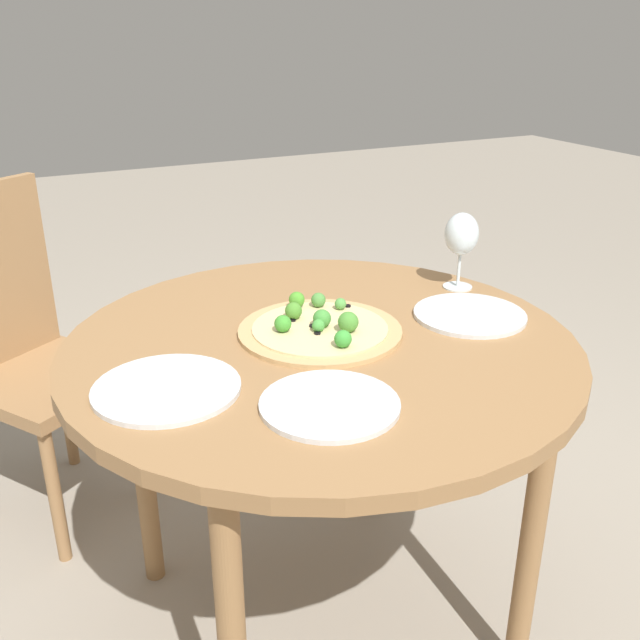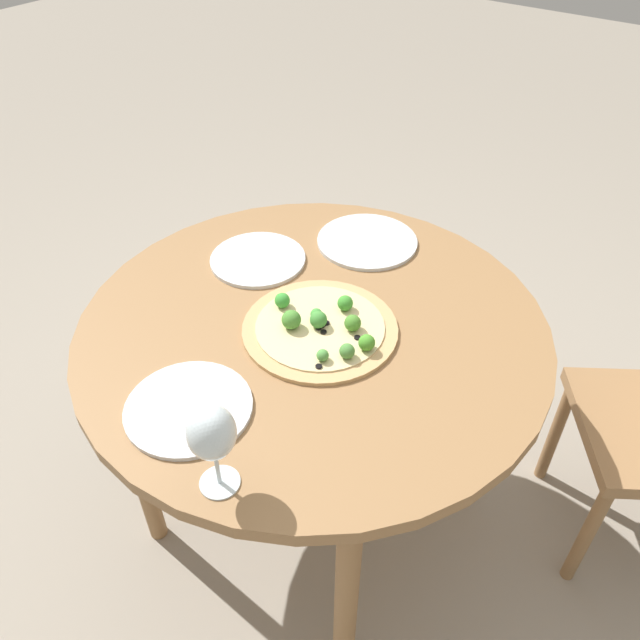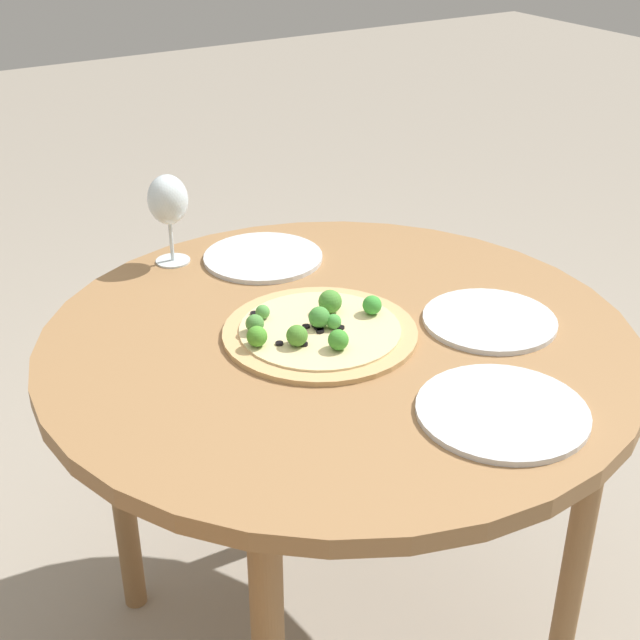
{
  "view_description": "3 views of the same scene",
  "coord_description": "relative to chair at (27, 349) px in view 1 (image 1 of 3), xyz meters",
  "views": [
    {
      "loc": [
        -1.21,
        0.6,
        1.39
      ],
      "look_at": [
        0.03,
        -0.01,
        0.8
      ],
      "focal_mm": 40.0,
      "sensor_mm": 36.0,
      "label": 1
    },
    {
      "loc": [
        0.65,
        -0.86,
        1.69
      ],
      "look_at": [
        0.03,
        -0.01,
        0.8
      ],
      "focal_mm": 35.0,
      "sensor_mm": 36.0,
      "label": 2
    },
    {
      "loc": [
        0.76,
        1.17,
        1.55
      ],
      "look_at": [
        0.03,
        -0.01,
        0.8
      ],
      "focal_mm": 50.0,
      "sensor_mm": 36.0,
      "label": 3
    }
  ],
  "objects": [
    {
      "name": "pizza",
      "position": [
        -0.77,
        -0.55,
        0.26
      ],
      "size": [
        0.35,
        0.35,
        0.06
      ],
      "color": "tan",
      "rests_on": "dining_table"
    },
    {
      "name": "plate_far",
      "position": [
        -0.88,
        -0.19,
        0.26
      ],
      "size": [
        0.27,
        0.27,
        0.01
      ],
      "color": "silver",
      "rests_on": "dining_table"
    },
    {
      "name": "plate_near",
      "position": [
        -0.84,
        -0.89,
        0.26
      ],
      "size": [
        0.25,
        0.25,
        0.01
      ],
      "color": "silver",
      "rests_on": "dining_table"
    },
    {
      "name": "plate_side",
      "position": [
        -1.06,
        -0.43,
        0.26
      ],
      "size": [
        0.24,
        0.24,
        0.01
      ],
      "color": "silver",
      "rests_on": "dining_table"
    },
    {
      "name": "wine_glass",
      "position": [
        -0.68,
        -0.98,
        0.38
      ],
      "size": [
        0.08,
        0.08,
        0.19
      ],
      "color": "silver",
      "rests_on": "dining_table"
    },
    {
      "name": "dining_table",
      "position": [
        -0.81,
        -0.54,
        0.17
      ],
      "size": [
        1.07,
        1.07,
        0.77
      ],
      "color": "olive",
      "rests_on": "ground_plane"
    },
    {
      "name": "ground_plane",
      "position": [
        -0.81,
        -0.54,
        -0.52
      ],
      "size": [
        12.0,
        12.0,
        0.0
      ],
      "primitive_type": "plane",
      "color": "gray"
    },
    {
      "name": "chair",
      "position": [
        0.0,
        0.0,
        0.0
      ],
      "size": [
        0.55,
        0.55,
        0.98
      ],
      "rotation": [
        0.0,
        0.0,
        -0.98
      ],
      "color": "#997047",
      "rests_on": "ground_plane"
    }
  ]
}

